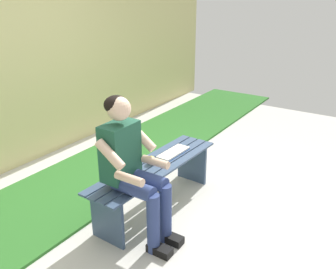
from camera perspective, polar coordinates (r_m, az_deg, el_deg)
The scene contains 5 objects.
grass_strip at distance 4.37m, azimuth -12.47°, elevation -6.92°, with size 9.00×1.24×0.03m, color #2D6B28.
bench_near at distance 3.64m, azimuth -1.99°, elevation -6.42°, with size 1.63×0.47×0.48m.
person_seated at distance 3.08m, azimuth -5.68°, elevation -4.61°, with size 0.50×0.69×1.28m.
apple at distance 3.58m, azimuth -2.63°, elevation -4.00°, with size 0.08×0.08×0.08m, color gold.
book_open at distance 3.80m, azimuth 0.84°, elevation -2.87°, with size 0.42×0.17×0.02m.
Camera 1 is at (2.60, 1.87, 2.08)m, focal length 38.96 mm.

